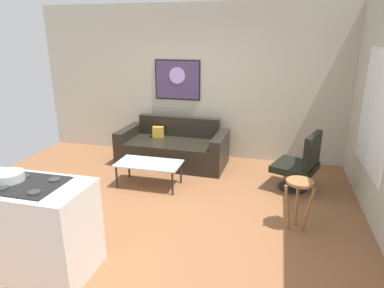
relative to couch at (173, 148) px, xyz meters
name	(u,v)px	position (x,y,z in m)	size (l,w,h in m)	color
ground	(160,215)	(0.39, -1.82, -0.30)	(6.40, 6.40, 0.04)	brown
back_wall	(202,83)	(0.39, 0.60, 1.12)	(6.40, 0.05, 2.80)	#B5AE9A
couch	(173,148)	(0.00, 0.00, 0.00)	(1.94, 0.97, 0.80)	black
coffee_table	(149,165)	(-0.06, -1.04, 0.07)	(0.99, 0.52, 0.38)	silver
armchair	(301,164)	(2.17, -0.61, 0.14)	(0.76, 0.78, 0.90)	black
bar_stool	(299,192)	(2.09, -1.73, 0.21)	(0.36, 0.36, 0.63)	olive
kitchen_counter	(10,224)	(-0.70, -3.14, 0.18)	(1.69, 0.64, 0.94)	silver
mixing_bowl	(9,177)	(-0.62, -3.12, 0.68)	(0.27, 0.27, 0.10)	silver
wall_painting	(177,80)	(-0.08, 0.56, 1.17)	(0.88, 0.03, 0.74)	black
window	(375,112)	(2.97, -0.92, 1.04)	(0.03, 1.37, 1.55)	silver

